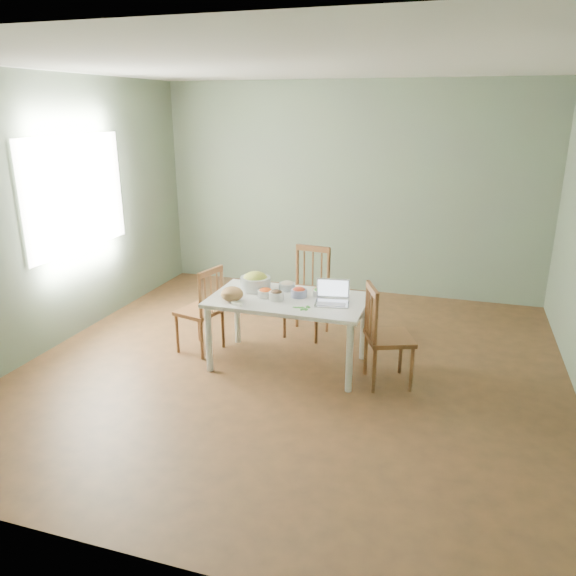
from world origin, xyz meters
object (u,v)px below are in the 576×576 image
(bread_boule, at_px, (232,294))
(laptop, at_px, (332,293))
(chair_right, at_px, (389,335))
(chair_far, at_px, (306,293))
(dining_table, at_px, (288,332))
(bowl_squash, at_px, (255,281))
(chair_left, at_px, (199,309))

(bread_boule, relative_size, laptop, 0.68)
(chair_right, relative_size, bread_boule, 4.46)
(bread_boule, bearing_deg, chair_far, 66.19)
(dining_table, height_order, chair_far, chair_far)
(bread_boule, height_order, bowl_squash, bowl_squash)
(dining_table, height_order, chair_left, chair_left)
(bread_boule, bearing_deg, dining_table, 25.62)
(dining_table, xyz_separation_m, chair_far, (-0.03, 0.76, 0.14))
(chair_far, bearing_deg, laptop, -53.70)
(chair_left, height_order, laptop, chair_left)
(chair_right, bearing_deg, bread_boule, 73.88)
(laptop, bearing_deg, dining_table, 165.33)
(dining_table, bearing_deg, chair_left, 176.61)
(dining_table, relative_size, chair_far, 1.51)
(bread_boule, distance_m, laptop, 0.91)
(chair_left, relative_size, laptop, 2.93)
(dining_table, height_order, chair_right, chair_right)
(chair_far, relative_size, bread_boule, 4.66)
(chair_right, distance_m, laptop, 0.63)
(bowl_squash, bearing_deg, chair_right, -9.93)
(dining_table, distance_m, chair_far, 0.77)
(bread_boule, relative_size, bowl_squash, 0.70)
(chair_far, height_order, laptop, chair_far)
(dining_table, bearing_deg, bowl_squash, 158.09)
(chair_left, distance_m, chair_right, 1.92)
(bread_boule, distance_m, bowl_squash, 0.39)
(dining_table, height_order, laptop, laptop)
(chair_far, xyz_separation_m, bowl_squash, (-0.35, -0.61, 0.28))
(dining_table, distance_m, chair_right, 0.97)
(chair_right, relative_size, bowl_squash, 3.11)
(chair_far, bearing_deg, bread_boule, -107.40)
(chair_far, relative_size, chair_right, 1.04)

